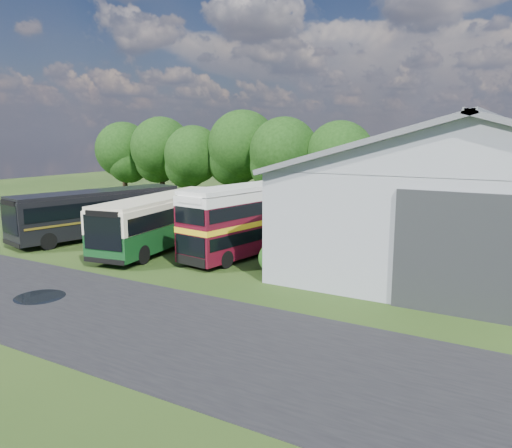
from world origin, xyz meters
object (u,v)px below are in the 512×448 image
Objects in this scene: bus_maroon_double at (249,220)px; bus_green_single at (164,220)px; bus_dark_single at (99,212)px; storage_shed at (494,187)px.

bus_green_single is at bearing -161.18° from bus_maroon_double.
bus_green_single reaches higher than bus_dark_single.
bus_green_single is 5.87m from bus_maroon_double.
storage_shed is at bearing 37.74° from bus_maroon_double.
storage_shed is 1.99× the size of bus_green_single.
bus_maroon_double is at bearing 2.00° from bus_green_single.
storage_shed is 2.45× the size of bus_maroon_double.
bus_dark_single is (-24.52, -8.13, -2.38)m from storage_shed.
bus_green_single is 6.08m from bus_dark_single.
bus_dark_single is at bearing 170.65° from bus_green_single.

